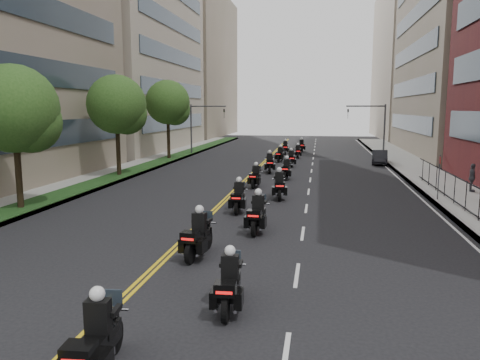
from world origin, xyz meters
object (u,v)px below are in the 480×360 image
at_px(motorcycle_2, 198,237).
at_px(motorcycle_7, 286,170).
at_px(motorcycle_5, 279,186).
at_px(motorcycle_10, 280,155).
at_px(motorcycle_3, 258,215).
at_px(motorcycle_11, 298,152).
at_px(motorcycle_1, 229,285).
at_px(motorcycle_6, 256,177).
at_px(pedestrian_c, 472,178).
at_px(motorcycle_0, 96,343).
at_px(motorcycle_4, 239,198).
at_px(motorcycle_12, 285,148).
at_px(motorcycle_8, 270,164).
at_px(motorcycle_9, 291,159).
at_px(parked_sedan, 380,157).
at_px(motorcycle_13, 302,146).

relative_size(motorcycle_2, motorcycle_7, 1.06).
relative_size(motorcycle_5, motorcycle_10, 1.09).
xyz_separation_m(motorcycle_2, motorcycle_3, (1.62, 3.69, 0.00)).
height_order(motorcycle_5, motorcycle_11, motorcycle_5).
height_order(motorcycle_1, motorcycle_3, motorcycle_3).
relative_size(motorcycle_6, pedestrian_c, 1.31).
bearing_deg(motorcycle_2, motorcycle_0, -84.52).
distance_m(motorcycle_0, motorcycle_4, 14.98).
bearing_deg(motorcycle_3, motorcycle_12, 94.79).
xyz_separation_m(motorcycle_8, motorcycle_10, (0.18, 7.93, -0.06)).
height_order(motorcycle_6, motorcycle_8, motorcycle_8).
height_order(motorcycle_2, motorcycle_4, motorcycle_2).
height_order(motorcycle_8, motorcycle_11, motorcycle_8).
xyz_separation_m(motorcycle_2, motorcycle_11, (1.90, 33.87, -0.11)).
distance_m(motorcycle_3, motorcycle_9, 22.65).
bearing_deg(motorcycle_3, motorcycle_8, 97.05).
distance_m(motorcycle_0, motorcycle_2, 7.60).
bearing_deg(parked_sedan, motorcycle_9, -151.30).
bearing_deg(motorcycle_8, motorcycle_6, -99.11).
bearing_deg(motorcycle_8, motorcycle_5, -88.74).
distance_m(motorcycle_9, pedestrian_c, 16.54).
height_order(motorcycle_4, motorcycle_7, motorcycle_4).
bearing_deg(motorcycle_7, motorcycle_11, 91.87).
bearing_deg(motorcycle_7, motorcycle_5, -86.77).
bearing_deg(pedestrian_c, motorcycle_1, 158.06).
bearing_deg(motorcycle_6, motorcycle_5, -58.88).
relative_size(motorcycle_0, motorcycle_10, 1.07).
height_order(motorcycle_2, motorcycle_11, motorcycle_2).
bearing_deg(motorcycle_13, motorcycle_6, -101.36).
height_order(motorcycle_7, motorcycle_8, motorcycle_8).
bearing_deg(motorcycle_5, motorcycle_9, 83.98).
bearing_deg(motorcycle_12, motorcycle_0, -95.02).
bearing_deg(motorcycle_7, motorcycle_4, -95.64).
xyz_separation_m(motorcycle_7, motorcycle_8, (-1.60, 3.23, 0.04)).
height_order(motorcycle_0, motorcycle_6, motorcycle_0).
xyz_separation_m(motorcycle_4, motorcycle_8, (0.01, 14.66, 0.03)).
relative_size(motorcycle_7, motorcycle_11, 1.11).
bearing_deg(motorcycle_8, motorcycle_11, 74.01).
distance_m(motorcycle_0, motorcycle_7, 26.48).
height_order(motorcycle_3, motorcycle_11, motorcycle_3).
height_order(motorcycle_10, motorcycle_11, motorcycle_10).
relative_size(motorcycle_0, motorcycle_2, 0.98).
bearing_deg(motorcycle_11, motorcycle_12, 107.23).
bearing_deg(parked_sedan, motorcycle_1, -96.62).
bearing_deg(motorcycle_11, motorcycle_13, 83.58).
distance_m(motorcycle_3, motorcycle_13, 37.44).
distance_m(motorcycle_12, parked_sedan, 12.42).
bearing_deg(motorcycle_4, motorcycle_1, -83.54).
bearing_deg(pedestrian_c, motorcycle_13, 32.56).
xyz_separation_m(motorcycle_0, pedestrian_c, (13.39, 22.23, 0.30)).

